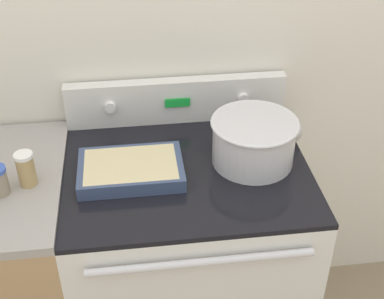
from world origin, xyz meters
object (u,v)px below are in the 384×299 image
Objects in this scene: casserole_dish at (131,169)px; ladle at (290,130)px; mixing_bowl at (254,139)px; spice_jar_white_cap at (26,169)px.

ladle reaches higher than casserole_dish.
mixing_bowl is 0.41m from casserole_dish.
mixing_bowl is at bearing -143.50° from ladle.
mixing_bowl is at bearing 3.68° from spice_jar_white_cap.
spice_jar_white_cap is at bearing -169.28° from ladle.
ladle is 0.90m from spice_jar_white_cap.
ladle is at bearing 36.50° from mixing_bowl.
casserole_dish is 1.04× the size of ladle.
casserole_dish is at bearing -175.85° from mixing_bowl.
mixing_bowl is 0.72m from spice_jar_white_cap.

